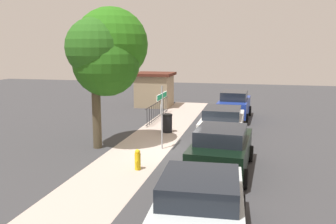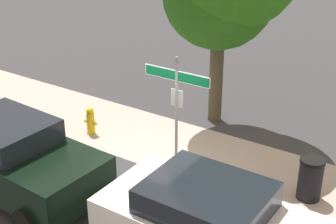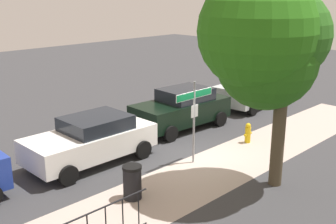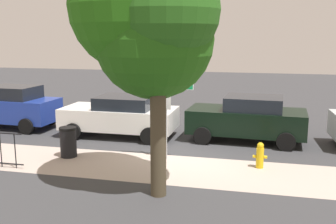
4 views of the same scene
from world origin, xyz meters
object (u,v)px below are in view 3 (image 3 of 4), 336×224
car_black (182,108)px  car_white (91,139)px  fire_hydrant (248,133)px  street_sign (194,108)px  trash_bin (132,182)px  car_silver (251,89)px  shade_tree (266,42)px

car_black → car_white: size_ratio=0.99×
car_black → fire_hydrant: 3.10m
street_sign → trash_bin: bearing=9.1°
car_silver → fire_hydrant: size_ratio=5.30×
car_white → trash_bin: car_white is taller
shade_tree → fire_hydrant: bearing=-140.6°
street_sign → car_silver: (-7.43, -2.76, -1.07)m
shade_tree → trash_bin: shade_tree is taller
fire_hydrant → trash_bin: trash_bin is taller
car_white → car_silver: bearing=-177.9°
car_white → shade_tree: bearing=117.9°
shade_tree → car_silver: (-7.27, -5.22, -3.41)m
shade_tree → car_black: size_ratio=1.43×
car_white → fire_hydrant: bearing=153.8°
shade_tree → car_silver: size_ratio=1.50×
street_sign → car_black: 3.87m
car_silver → trash_bin: size_ratio=4.22×
street_sign → fire_hydrant: (-2.92, 0.20, -1.55)m
car_black → fire_hydrant: (-0.49, 3.02, -0.48)m
shade_tree → car_white: (2.57, -4.92, -3.46)m
car_black → shade_tree: bearing=69.9°
shade_tree → car_black: 6.69m
street_sign → trash_bin: 3.48m
shade_tree → car_white: shade_tree is taller
car_silver → car_black: size_ratio=0.95×
car_white → fire_hydrant: car_white is taller
street_sign → car_black: (-2.42, -2.82, -1.07)m
street_sign → trash_bin: street_sign is taller
street_sign → car_black: street_sign is taller
car_silver → car_black: bearing=-4.0°
trash_bin → shade_tree: bearing=149.1°
street_sign → car_black: bearing=-130.6°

